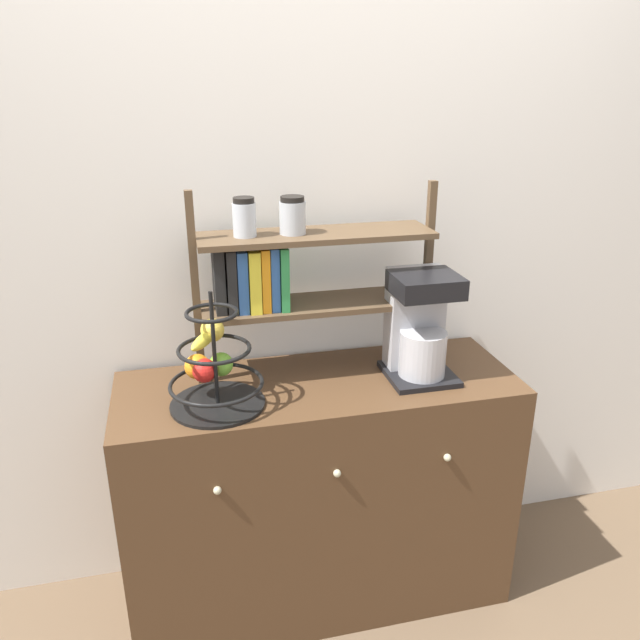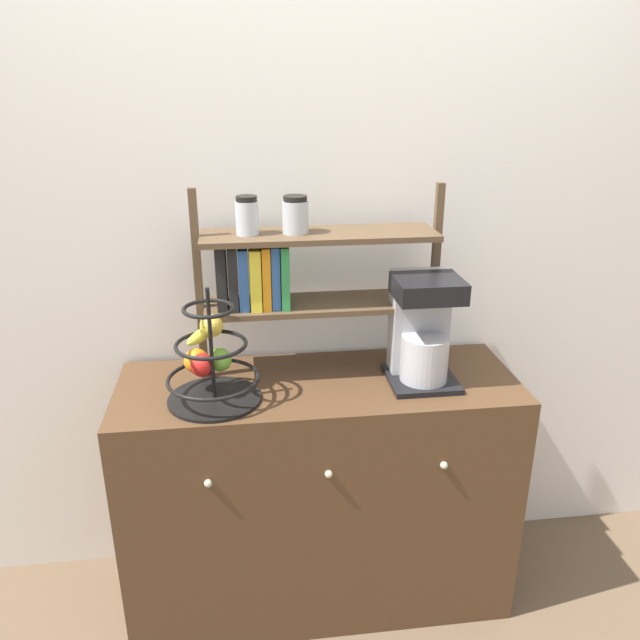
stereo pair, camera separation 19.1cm
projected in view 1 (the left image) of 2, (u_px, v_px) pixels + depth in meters
ground_plane at (335, 637)px, 2.09m from camera, size 12.00×12.00×0.00m
wall_back at (300, 222)px, 2.07m from camera, size 7.00×0.05×2.60m
sideboard at (319, 491)px, 2.14m from camera, size 1.28×0.48×0.84m
coffee_maker at (419, 325)px, 1.98m from camera, size 0.21×0.22×0.35m
fruit_stand at (213, 368)px, 1.82m from camera, size 0.28×0.28×0.36m
shelf_hutch at (283, 269)px, 1.92m from camera, size 0.77×0.20×0.61m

